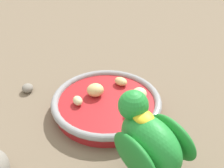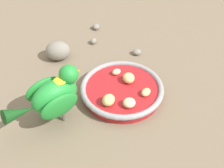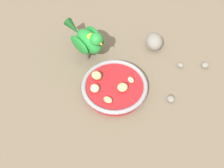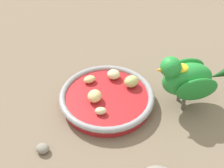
% 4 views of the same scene
% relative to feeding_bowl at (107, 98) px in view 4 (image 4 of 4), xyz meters
% --- Properties ---
extents(ground_plane, '(4.00, 4.00, 0.00)m').
position_rel_feeding_bowl_xyz_m(ground_plane, '(0.02, -0.01, -0.02)').
color(ground_plane, '#756651').
extents(feeding_bowl, '(0.22, 0.22, 0.03)m').
position_rel_feeding_bowl_xyz_m(feeding_bowl, '(0.00, 0.00, 0.00)').
color(feeding_bowl, '#AD1E23').
rests_on(feeding_bowl, ground_plane).
extents(apple_piece_0, '(0.05, 0.05, 0.03)m').
position_rel_feeding_bowl_xyz_m(apple_piece_0, '(-0.00, -0.03, 0.02)').
color(apple_piece_0, '#E5C67F').
rests_on(apple_piece_0, feeding_bowl).
extents(apple_piece_1, '(0.04, 0.04, 0.02)m').
position_rel_feeding_bowl_xyz_m(apple_piece_1, '(-0.05, 0.05, 0.02)').
color(apple_piece_1, beige).
rests_on(apple_piece_1, feeding_bowl).
extents(apple_piece_2, '(0.02, 0.03, 0.02)m').
position_rel_feeding_bowl_xyz_m(apple_piece_2, '(-0.06, -0.01, 0.02)').
color(apple_piece_2, '#E5C67F').
rests_on(apple_piece_2, feeding_bowl).
extents(apple_piece_3, '(0.03, 0.04, 0.03)m').
position_rel_feeding_bowl_xyz_m(apple_piece_3, '(-0.00, 0.07, 0.02)').
color(apple_piece_3, '#C6D17A').
rests_on(apple_piece_3, feeding_bowl).
extents(apple_piece_4, '(0.03, 0.03, 0.02)m').
position_rel_feeding_bowl_xyz_m(apple_piece_4, '(0.04, -0.04, 0.02)').
color(apple_piece_4, beige).
rests_on(apple_piece_4, feeding_bowl).
extents(parrot, '(0.12, 0.20, 0.14)m').
position_rel_feeding_bowl_xyz_m(parrot, '(0.09, 0.16, 0.06)').
color(parrot, '#59544C').
rests_on(parrot, ground_plane).
extents(pebble_2, '(0.04, 0.04, 0.02)m').
position_rel_feeding_bowl_xyz_m(pebble_2, '(0.05, -0.18, -0.01)').
color(pebble_2, gray).
rests_on(pebble_2, ground_plane).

